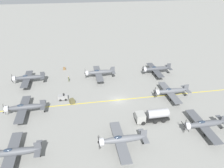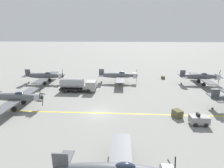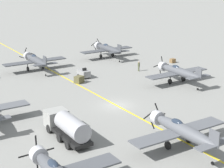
% 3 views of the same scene
% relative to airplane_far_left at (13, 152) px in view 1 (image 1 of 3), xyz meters
% --- Properties ---
extents(ground_plane, '(400.00, 400.00, 0.00)m').
position_rel_airplane_far_left_xyz_m(ground_plane, '(17.47, -23.57, -2.01)').
color(ground_plane, gray).
extents(taxiway_stripe, '(0.30, 160.00, 0.01)m').
position_rel_airplane_far_left_xyz_m(taxiway_stripe, '(17.47, -23.57, -2.01)').
color(taxiway_stripe, yellow).
rests_on(taxiway_stripe, ground).
extents(airplane_far_left, '(12.00, 9.98, 3.79)m').
position_rel_airplane_far_left_xyz_m(airplane_far_left, '(0.00, 0.00, 0.00)').
color(airplane_far_left, '#4A4D52').
rests_on(airplane_far_left, ground).
extents(airplane_near_center, '(12.00, 9.98, 3.67)m').
position_rel_airplane_far_left_xyz_m(airplane_near_center, '(16.21, -38.04, 0.00)').
color(airplane_near_center, '#56585D').
rests_on(airplane_near_center, ground).
extents(airplane_near_left, '(12.00, 9.98, 3.80)m').
position_rel_airplane_far_left_xyz_m(airplane_near_left, '(1.27, -39.24, 0.00)').
color(airplane_near_left, '#4B4E53').
rests_on(airplane_near_left, ground).
extents(airplane_far_right, '(12.00, 9.98, 3.65)m').
position_rel_airplane_far_left_xyz_m(airplane_far_right, '(32.04, 2.18, -0.00)').
color(airplane_far_right, '#424449').
rests_on(airplane_far_right, ground).
extents(airplane_near_right, '(12.00, 9.98, 3.65)m').
position_rel_airplane_far_left_xyz_m(airplane_near_right, '(31.42, -39.39, -0.00)').
color(airplane_near_right, '#43454A').
rests_on(airplane_near_right, ground).
extents(airplane_mid_right, '(12.00, 9.98, 3.77)m').
position_rel_airplane_far_left_xyz_m(airplane_mid_right, '(32.07, -20.13, -0.00)').
color(airplane_mid_right, '#4F5157').
rests_on(airplane_mid_right, ground).
extents(airplane_mid_left, '(12.00, 9.98, 3.80)m').
position_rel_airplane_far_left_xyz_m(airplane_mid_left, '(-0.23, -20.47, -0.00)').
color(airplane_mid_left, '#595B60').
rests_on(airplane_mid_left, ground).
extents(airplane_far_center, '(12.00, 9.98, 3.68)m').
position_rel_airplane_far_left_xyz_m(airplane_far_center, '(15.05, 0.50, -0.00)').
color(airplane_far_center, '#45484D').
rests_on(airplane_far_center, ground).
extents(fuel_tanker, '(2.68, 8.00, 2.98)m').
position_rel_airplane_far_left_xyz_m(fuel_tanker, '(6.97, -29.39, -0.50)').
color(fuel_tanker, black).
rests_on(fuel_tanker, ground).
extents(tow_tractor, '(1.57, 2.60, 1.79)m').
position_rel_airplane_far_left_xyz_m(tow_tractor, '(20.36, -8.58, -1.22)').
color(tow_tractor, gray).
rests_on(tow_tractor, ground).
extents(ground_crew_walking, '(0.40, 0.40, 1.83)m').
position_rel_airplane_far_left_xyz_m(ground_crew_walking, '(31.19, -10.21, -1.02)').
color(ground_crew_walking, '#515638').
rests_on(ground_crew_walking, ground).
extents(supply_crate_mid_lane, '(1.01, 0.85, 0.84)m').
position_rel_airplane_far_left_xyz_m(supply_crate_mid_lane, '(40.96, -8.68, -1.59)').
color(supply_crate_mid_lane, brown).
rests_on(supply_crate_mid_lane, ground).
extents(supply_crate_outboard, '(1.74, 1.61, 1.17)m').
position_rel_airplane_far_left_xyz_m(supply_crate_outboard, '(18.16, -10.98, -1.42)').
color(supply_crate_outboard, brown).
rests_on(supply_crate_outboard, ground).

